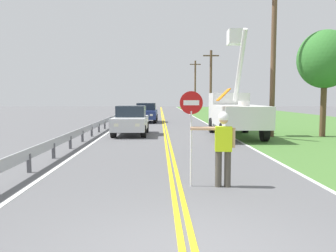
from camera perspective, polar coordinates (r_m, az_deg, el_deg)
name	(u,v)px	position (r m, az deg, el deg)	size (l,w,h in m)	color
grass_verge_right	(322,127)	(27.35, 24.54, -0.17)	(16.00, 110.00, 0.01)	#477533
centerline_yellow_left	(164,127)	(24.58, -0.76, -0.25)	(0.11, 110.00, 0.01)	yellow
centerline_yellow_right	(166,127)	(24.58, -0.34, -0.25)	(0.11, 110.00, 0.01)	yellow
edge_line_right	(214,127)	(24.90, 7.77, -0.23)	(0.12, 110.00, 0.01)	silver
edge_line_left	(115,128)	(24.78, -8.90, -0.27)	(0.12, 110.00, 0.01)	silver
flagger_worker	(223,144)	(8.27, 9.26, -3.08)	(1.08, 0.28, 1.83)	#474238
stop_sign_paddle	(191,117)	(8.18, 3.94, 1.55)	(0.56, 0.04, 2.33)	silver
utility_bucket_truck	(234,111)	(19.60, 11.15, 2.55)	(2.82, 6.86, 5.94)	silver
oncoming_sedan_nearest	(131,121)	(19.77, -6.29, 0.89)	(1.98, 4.14, 1.70)	silver
oncoming_sedan_second	(146,113)	(29.94, -3.69, 2.23)	(2.01, 4.15, 1.70)	navy
utility_pole_near	(273,52)	(19.76, 17.39, 11.88)	(1.80, 0.28, 8.98)	brown
utility_pole_mid	(211,82)	(38.92, 7.24, 7.36)	(1.80, 0.28, 7.51)	brown
utility_pole_far	(195,85)	(55.93, 4.61, 6.96)	(1.80, 0.28, 8.21)	brown
guardrail_left_shoulder	(95,126)	(20.47, -12.17, 0.07)	(0.10, 32.00, 0.71)	#9EA0A3
roadside_tree_verge	(325,60)	(20.89, 25.02, 10.13)	(3.00, 3.00, 5.90)	brown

